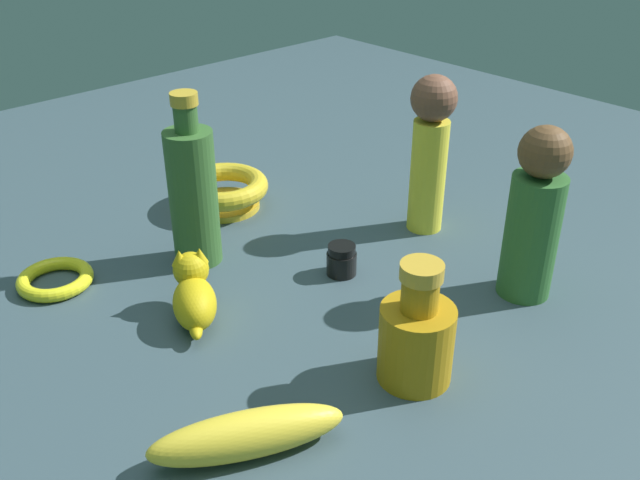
{
  "coord_description": "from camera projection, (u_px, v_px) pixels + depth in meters",
  "views": [
    {
      "loc": [
        -0.56,
        -0.6,
        0.52
      ],
      "look_at": [
        0.0,
        0.0,
        0.06
      ],
      "focal_mm": 39.84,
      "sensor_mm": 36.0,
      "label": 1
    }
  ],
  "objects": [
    {
      "name": "banana",
      "position": [
        247.0,
        435.0,
        0.69
      ],
      "size": [
        0.2,
        0.13,
        0.05
      ],
      "primitive_type": "ellipsoid",
      "rotation": [
        0.0,
        0.0,
        2.68
      ],
      "color": "yellow",
      "rests_on": "ground"
    },
    {
      "name": "bottle_tall",
      "position": [
        193.0,
        193.0,
        0.97
      ],
      "size": [
        0.07,
        0.07,
        0.25
      ],
      "color": "#36632C",
      "rests_on": "ground"
    },
    {
      "name": "bottle_short",
      "position": [
        416.0,
        336.0,
        0.77
      ],
      "size": [
        0.08,
        0.08,
        0.15
      ],
      "color": "#B58312",
      "rests_on": "ground"
    },
    {
      "name": "ground",
      "position": [
        320.0,
        279.0,
        0.98
      ],
      "size": [
        2.0,
        2.0,
        0.0
      ],
      "primitive_type": "plane",
      "color": "#384C56"
    },
    {
      "name": "cat_figurine",
      "position": [
        194.0,
        294.0,
        0.88
      ],
      "size": [
        0.09,
        0.11,
        0.08
      ],
      "color": "gold",
      "rests_on": "ground"
    },
    {
      "name": "person_figure_adult",
      "position": [
        430.0,
        147.0,
        1.04
      ],
      "size": [
        0.07,
        0.07,
        0.24
      ],
      "color": "yellow",
      "rests_on": "ground"
    },
    {
      "name": "nail_polish_jar",
      "position": [
        342.0,
        260.0,
        0.98
      ],
      "size": [
        0.04,
        0.04,
        0.04
      ],
      "color": "black",
      "rests_on": "ground"
    },
    {
      "name": "bowl",
      "position": [
        223.0,
        189.0,
        1.15
      ],
      "size": [
        0.15,
        0.15,
        0.05
      ],
      "color": "gold",
      "rests_on": "ground"
    },
    {
      "name": "bangle",
      "position": [
        55.0,
        279.0,
        0.96
      ],
      "size": [
        0.1,
        0.1,
        0.02
      ],
      "primitive_type": "torus",
      "color": "yellow",
      "rests_on": "ground"
    },
    {
      "name": "person_figure_child",
      "position": [
        535.0,
        216.0,
        0.89
      ],
      "size": [
        0.09,
        0.09,
        0.23
      ],
      "color": "#336C30",
      "rests_on": "ground"
    }
  ]
}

